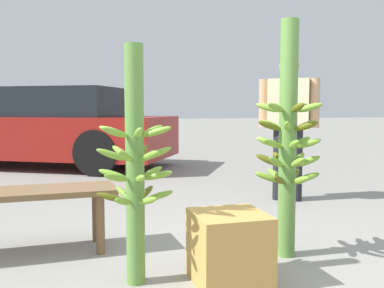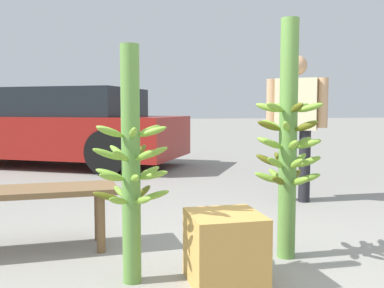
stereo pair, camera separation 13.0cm
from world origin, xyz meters
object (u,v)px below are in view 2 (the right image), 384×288
banana_stalk_left (131,165)px  market_bench (18,198)px  banana_stalk_center (288,141)px  produce_crate (225,248)px  parked_car (62,128)px  vendor_person (296,116)px

banana_stalk_left → market_bench: bearing=136.1°
banana_stalk_center → produce_crate: 0.85m
market_bench → banana_stalk_center: bearing=-18.4°
market_bench → produce_crate: (1.23, -0.83, -0.18)m
banana_stalk_left → produce_crate: size_ratio=3.34×
parked_car → market_bench: bearing=-150.9°
banana_stalk_left → market_bench: (-0.71, 0.69, -0.30)m
banana_stalk_center → produce_crate: banana_stalk_center is taller
market_bench → produce_crate: market_bench is taller
banana_stalk_left → parked_car: bearing=97.6°
banana_stalk_center → vendor_person: bearing=61.4°
parked_car → produce_crate: parked_car is taller
banana_stalk_left → vendor_person: bearing=42.8°
banana_stalk_left → banana_stalk_center: size_ratio=0.86×
banana_stalk_center → vendor_person: 1.83m
banana_stalk_left → banana_stalk_center: (1.05, 0.18, 0.10)m
banana_stalk_left → banana_stalk_center: banana_stalk_center is taller
market_bench → produce_crate: size_ratio=3.31×
banana_stalk_center → market_bench: banana_stalk_center is taller
market_bench → produce_crate: bearing=-36.2°
vendor_person → produce_crate: vendor_person is taller
market_bench → produce_crate: 1.49m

